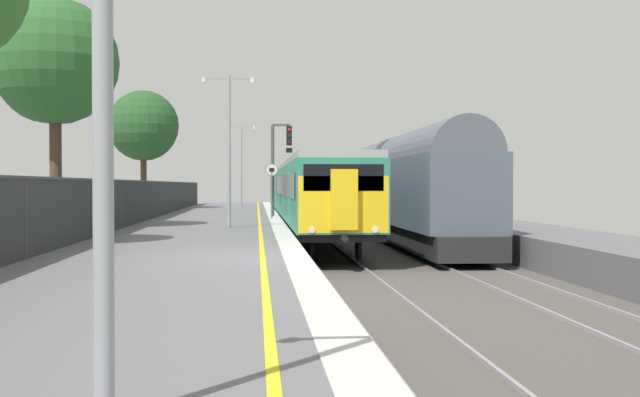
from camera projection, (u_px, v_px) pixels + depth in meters
ground at (397, 284)px, 17.60m from camera, size 17.40×110.00×1.21m
commuter_train_at_platform at (302, 191)px, 44.48m from camera, size 2.83×42.98×3.81m
freight_train_adjacent_track at (362, 185)px, 49.11m from camera, size 2.60×50.97×4.75m
signal_gantry at (278, 158)px, 40.43m from camera, size 1.10×0.24×4.74m
speed_limit_sign at (272, 183)px, 37.62m from camera, size 0.59×0.08×2.62m
platform_lamp_mid at (229, 138)px, 29.40m from camera, size 2.00×0.20×5.69m
platform_lamp_far at (241, 159)px, 53.56m from camera, size 2.00×0.20×5.70m
platform_back_fence at (25, 216)px, 16.92m from camera, size 0.07×99.00×1.80m
background_tree_centre at (52, 66)px, 28.85m from camera, size 4.63×4.63×8.45m
background_tree_right at (143, 128)px, 52.91m from camera, size 4.73×4.73×7.95m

